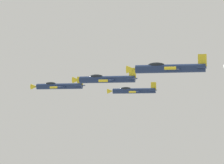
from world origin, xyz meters
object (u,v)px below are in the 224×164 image
at_px(airplane_lead, 58,86).
at_px(airplane_left_outer, 169,68).
at_px(airplane_left_inner, 106,79).
at_px(airplane_right_inner, 133,91).

relative_size(airplane_lead, airplane_left_outer, 1.00).
bearing_deg(airplane_left_outer, airplane_lead, 42.05).
distance_m(airplane_left_inner, airplane_left_outer, 16.88).
distance_m(airplane_right_inner, airplane_left_outer, 39.06).
height_order(airplane_right_inner, airplane_left_outer, airplane_left_outer).
xyz_separation_m(airplane_lead, airplane_right_inner, (11.74, -12.54, -0.35)).
bearing_deg(airplane_left_inner, airplane_lead, 42.96).
relative_size(airplane_right_inner, airplane_left_outer, 1.00).
xyz_separation_m(airplane_left_inner, airplane_right_inner, (24.83, -0.35, -0.38)).
xyz_separation_m(airplane_lead, airplane_left_outer, (-25.81, -23.28, 0.22)).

